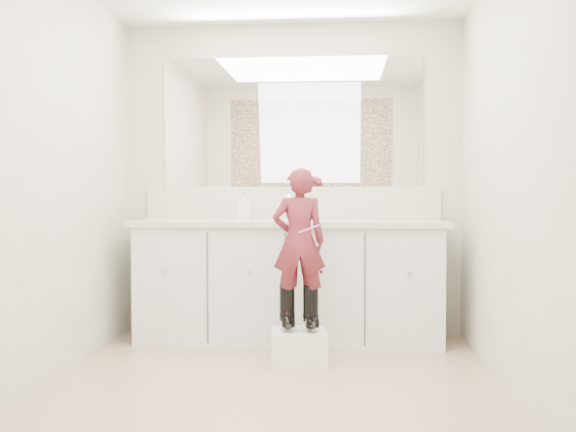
{
  "coord_description": "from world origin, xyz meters",
  "views": [
    {
      "loc": [
        0.4,
        -3.47,
        1.09
      ],
      "look_at": [
        0.06,
        0.51,
        0.95
      ],
      "focal_mm": 40.0,
      "sensor_mm": 36.0,
      "label": 1
    }
  ],
  "objects": [
    {
      "name": "wall_left",
      "position": [
        -1.3,
        0.0,
        1.2
      ],
      "size": [
        0.0,
        3.0,
        3.0
      ],
      "primitive_type": "plane",
      "rotation": [
        1.57,
        0.0,
        1.57
      ],
      "color": "beige",
      "rests_on": "floor"
    },
    {
      "name": "dot_panel",
      "position": [
        0.0,
        -1.49,
        1.65
      ],
      "size": [
        2.0,
        0.01,
        1.2
      ],
      "primitive_type": "cube",
      "color": "#472819",
      "rests_on": "wall_front"
    },
    {
      "name": "wall_right",
      "position": [
        1.3,
        0.0,
        1.2
      ],
      "size": [
        0.0,
        3.0,
        3.0
      ],
      "primitive_type": "plane",
      "rotation": [
        1.57,
        0.0,
        -1.57
      ],
      "color": "beige",
      "rests_on": "floor"
    },
    {
      "name": "faucet",
      "position": [
        0.0,
        1.38,
        0.94
      ],
      "size": [
        0.08,
        0.08,
        0.1
      ],
      "primitive_type": "cylinder",
      "color": "silver",
      "rests_on": "countertop"
    },
    {
      "name": "wall_back",
      "position": [
        0.0,
        1.5,
        1.2
      ],
      "size": [
        2.6,
        0.0,
        2.6
      ],
      "primitive_type": "plane",
      "rotation": [
        1.57,
        0.0,
        0.0
      ],
      "color": "beige",
      "rests_on": "floor"
    },
    {
      "name": "cup",
      "position": [
        0.18,
        1.28,
        0.93
      ],
      "size": [
        0.09,
        0.09,
        0.09
      ],
      "primitive_type": "imported",
      "rotation": [
        0.0,
        0.0,
        -0.01
      ],
      "color": "beige",
      "rests_on": "countertop"
    },
    {
      "name": "boot_right",
      "position": [
        0.19,
        0.6,
        0.36
      ],
      "size": [
        0.13,
        0.2,
        0.28
      ],
      "primitive_type": null,
      "rotation": [
        0.0,
        0.0,
        0.16
      ],
      "color": "black",
      "rests_on": "step_stool"
    },
    {
      "name": "backsplash",
      "position": [
        0.0,
        1.49,
        1.02
      ],
      "size": [
        2.28,
        0.03,
        0.25
      ],
      "primitive_type": "cube",
      "color": "beige",
      "rests_on": "countertop"
    },
    {
      "name": "wall_front",
      "position": [
        0.0,
        -1.5,
        1.2
      ],
      "size": [
        2.6,
        0.0,
        2.6
      ],
      "primitive_type": "plane",
      "rotation": [
        -1.57,
        0.0,
        0.0
      ],
      "color": "beige",
      "rests_on": "floor"
    },
    {
      "name": "mirror",
      "position": [
        0.0,
        1.49,
        1.64
      ],
      "size": [
        2.0,
        0.02,
        1.0
      ],
      "primitive_type": "cube",
      "color": "white",
      "rests_on": "wall_back"
    },
    {
      "name": "soap_bottle",
      "position": [
        -0.35,
        1.3,
        1.0
      ],
      "size": [
        0.11,
        0.11,
        0.22
      ],
      "primitive_type": "imported",
      "rotation": [
        0.0,
        0.0,
        0.16
      ],
      "color": "silver",
      "rests_on": "countertop"
    },
    {
      "name": "step_stool",
      "position": [
        0.12,
        0.58,
        0.11
      ],
      "size": [
        0.38,
        0.33,
        0.22
      ],
      "primitive_type": "cube",
      "rotation": [
        0.0,
        0.0,
        0.16
      ],
      "color": "white",
      "rests_on": "floor"
    },
    {
      "name": "floor",
      "position": [
        0.0,
        0.0,
        0.0
      ],
      "size": [
        3.0,
        3.0,
        0.0
      ],
      "primitive_type": "plane",
      "color": "#957D61",
      "rests_on": "ground"
    },
    {
      "name": "toddler",
      "position": [
        0.12,
        0.6,
        0.78
      ],
      "size": [
        0.37,
        0.27,
        0.93
      ],
      "primitive_type": "imported",
      "rotation": [
        0.0,
        0.0,
        3.3
      ],
      "color": "#A53238",
      "rests_on": "step_stool"
    },
    {
      "name": "countertop",
      "position": [
        0.0,
        1.21,
        0.87
      ],
      "size": [
        2.28,
        0.58,
        0.04
      ],
      "primitive_type": "cube",
      "color": "beige",
      "rests_on": "vanity_cabinet"
    },
    {
      "name": "vanity_cabinet",
      "position": [
        0.0,
        1.23,
        0.42
      ],
      "size": [
        2.2,
        0.55,
        0.85
      ],
      "primitive_type": "cube",
      "color": "silver",
      "rests_on": "floor"
    },
    {
      "name": "boot_left",
      "position": [
        0.04,
        0.6,
        0.36
      ],
      "size": [
        0.13,
        0.2,
        0.28
      ],
      "primitive_type": null,
      "rotation": [
        0.0,
        0.0,
        0.16
      ],
      "color": "black",
      "rests_on": "step_stool"
    },
    {
      "name": "toothbrush",
      "position": [
        0.19,
        0.52,
        0.87
      ],
      "size": [
        0.14,
        0.03,
        0.06
      ],
      "primitive_type": "cylinder",
      "rotation": [
        0.0,
        1.22,
        0.16
      ],
      "color": "#F960B8",
      "rests_on": "toddler"
    }
  ]
}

